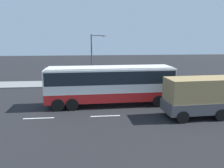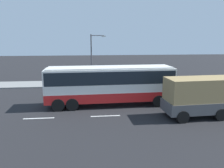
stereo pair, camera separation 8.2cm
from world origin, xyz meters
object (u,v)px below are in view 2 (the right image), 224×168
object	(u,v)px
street_lamp	(93,56)
coach_bus	(110,82)
pedestrian_near_curb	(157,75)
cargo_truck	(214,96)

from	to	relation	value
street_lamp	coach_bus	bearing A→B (deg)	-80.69
coach_bus	pedestrian_near_curb	bearing A→B (deg)	50.37
coach_bus	cargo_truck	xyz separation A→B (m)	(7.98, -3.81, -0.54)
pedestrian_near_curb	cargo_truck	bearing A→B (deg)	38.96
coach_bus	cargo_truck	size ratio (longest dim) A/B	1.39
street_lamp	cargo_truck	bearing A→B (deg)	-53.01
cargo_truck	street_lamp	world-z (taller)	street_lamp
coach_bus	pedestrian_near_curb	distance (m)	12.45
cargo_truck	street_lamp	distance (m)	15.78
cargo_truck	street_lamp	bearing A→B (deg)	123.80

